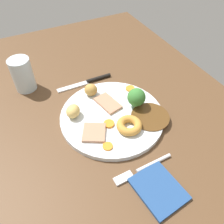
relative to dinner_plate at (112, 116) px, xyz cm
name	(u,v)px	position (x,y,z in cm)	size (l,w,h in cm)	color
dining_table	(101,122)	(1.45, 2.94, -2.50)	(120.00, 84.00, 3.60)	brown
dinner_plate	(112,116)	(0.00, 0.00, 0.00)	(28.95, 28.95, 1.40)	white
gravy_pool	(150,116)	(-5.52, -9.04, 0.85)	(10.67, 10.67, 0.30)	#563819
meat_slice_main	(108,103)	(4.26, -0.76, 1.10)	(7.97, 4.55, 0.80)	tan
meat_slice_under	(94,133)	(-4.01, 7.17, 1.10)	(6.09, 5.75, 0.80)	tan
yorkshire_pudding	(129,125)	(-6.39, -1.85, 1.75)	(6.75, 6.75, 2.09)	#C68938
roast_potato_left	(91,90)	(10.38, 1.89, 2.55)	(3.91, 3.57, 3.69)	#BC8C42
roast_potato_right	(73,111)	(4.40, 9.69, 2.44)	(4.37, 3.68, 3.49)	#D8B260
carrot_coin_front	(109,124)	(-2.95, 2.39, 1.01)	(2.82, 2.82, 0.63)	orange
carrot_coin_back	(130,89)	(7.21, -9.94, 0.97)	(2.79, 2.79, 0.54)	orange
carrot_coin_side	(108,146)	(-9.32, 5.85, 0.90)	(2.54, 2.54, 0.41)	orange
broccoli_floret	(136,97)	(0.14, -7.72, 3.92)	(5.17, 5.17, 5.88)	#8CB766
fork	(142,169)	(-17.88, 1.22, -0.31)	(2.11, 15.28, 0.90)	silver
knife	(89,81)	(17.78, -0.48, -0.25)	(1.80, 18.51, 1.20)	black
water_glass	(23,75)	(24.09, 18.68, 4.58)	(6.46, 6.46, 10.56)	silver
folded_napkin	(159,189)	(-23.71, 0.50, -0.30)	(11.00, 9.00, 0.80)	navy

